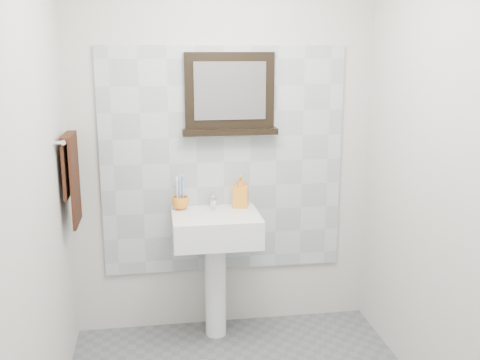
% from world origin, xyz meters
% --- Properties ---
extents(back_wall, '(2.00, 0.01, 2.50)m').
position_xyz_m(back_wall, '(0.00, 1.10, 1.25)').
color(back_wall, beige).
rests_on(back_wall, ground).
extents(front_wall, '(2.00, 0.01, 2.50)m').
position_xyz_m(front_wall, '(0.00, -1.10, 1.25)').
color(front_wall, beige).
rests_on(front_wall, ground).
extents(left_wall, '(0.01, 2.20, 2.50)m').
position_xyz_m(left_wall, '(-1.00, 0.00, 1.25)').
color(left_wall, beige).
rests_on(left_wall, ground).
extents(right_wall, '(0.01, 2.20, 2.50)m').
position_xyz_m(right_wall, '(1.00, 0.00, 1.25)').
color(right_wall, beige).
rests_on(right_wall, ground).
extents(splashback, '(1.60, 0.02, 1.50)m').
position_xyz_m(splashback, '(0.00, 1.09, 1.15)').
color(splashback, '#ACB6BB').
rests_on(splashback, back_wall).
extents(pedestal_sink, '(0.55, 0.44, 0.96)m').
position_xyz_m(pedestal_sink, '(-0.08, 0.87, 0.68)').
color(pedestal_sink, white).
rests_on(pedestal_sink, ground).
extents(toothbrush_cup, '(0.12, 0.12, 0.09)m').
position_xyz_m(toothbrush_cup, '(-0.30, 1.01, 0.90)').
color(toothbrush_cup, orange).
rests_on(toothbrush_cup, pedestal_sink).
extents(toothbrushes, '(0.05, 0.04, 0.21)m').
position_xyz_m(toothbrushes, '(-0.29, 1.01, 0.98)').
color(toothbrushes, white).
rests_on(toothbrushes, toothbrush_cup).
extents(soap_dispenser, '(0.12, 0.12, 0.21)m').
position_xyz_m(soap_dispenser, '(0.10, 1.01, 0.97)').
color(soap_dispenser, orange).
rests_on(soap_dispenser, pedestal_sink).
extents(framed_mirror, '(0.61, 0.11, 0.52)m').
position_xyz_m(framed_mirror, '(0.04, 1.06, 1.58)').
color(framed_mirror, black).
rests_on(framed_mirror, back_wall).
extents(towel_bar, '(0.07, 0.40, 0.03)m').
position_xyz_m(towel_bar, '(-0.95, 0.84, 1.37)').
color(towel_bar, silver).
rests_on(towel_bar, left_wall).
extents(hand_towel, '(0.06, 0.30, 0.55)m').
position_xyz_m(hand_towel, '(-0.94, 0.84, 1.16)').
color(hand_towel, black).
rests_on(hand_towel, towel_bar).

